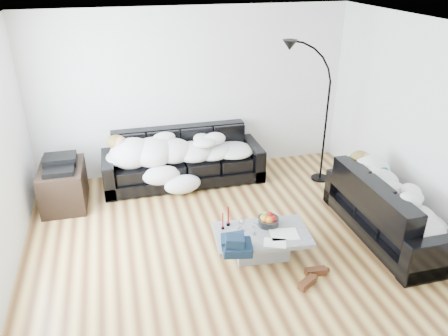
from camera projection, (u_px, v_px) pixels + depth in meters
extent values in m
plane|color=brown|center=(230.00, 242.00, 5.48)|extent=(5.00, 5.00, 0.00)
cube|color=silver|center=(193.00, 93.00, 6.86)|extent=(5.00, 0.02, 2.60)
cube|color=silver|center=(423.00, 128.00, 5.47)|extent=(0.02, 4.50, 2.60)
plane|color=white|center=(232.00, 27.00, 4.34)|extent=(5.00, 5.00, 0.00)
cube|color=black|center=(183.00, 158.00, 6.81)|extent=(2.46, 0.85, 0.80)
cube|color=black|center=(391.00, 207.00, 5.48)|extent=(0.84, 1.95, 0.79)
ellipsoid|color=#0E6259|center=(365.00, 165.00, 5.85)|extent=(0.42, 0.38, 0.20)
cube|color=#939699|center=(261.00, 244.00, 5.18)|extent=(1.16, 0.75, 0.32)
cylinder|color=white|center=(268.00, 219.00, 5.23)|extent=(0.29, 0.29, 0.16)
cylinder|color=white|center=(242.00, 225.00, 5.11)|extent=(0.09, 0.09, 0.17)
cylinder|color=white|center=(239.00, 229.00, 5.04)|extent=(0.08, 0.08, 0.16)
cylinder|color=white|center=(255.00, 229.00, 5.04)|extent=(0.07, 0.07, 0.16)
cylinder|color=maroon|center=(223.00, 221.00, 5.13)|extent=(0.04, 0.04, 0.21)
cylinder|color=maroon|center=(228.00, 216.00, 5.19)|extent=(0.05, 0.05, 0.25)
cube|color=silver|center=(284.00, 234.00, 5.07)|extent=(0.36, 0.29, 0.01)
cube|color=silver|center=(275.00, 243.00, 4.92)|extent=(0.30, 0.26, 0.01)
cube|color=black|center=(64.00, 186.00, 6.20)|extent=(0.61, 0.87, 0.59)
cube|color=black|center=(59.00, 163.00, 6.04)|extent=(0.44, 0.34, 0.13)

